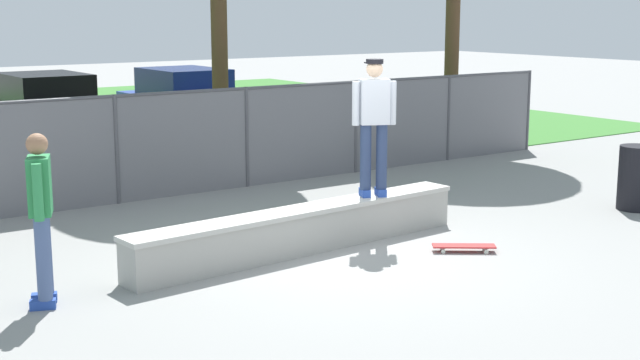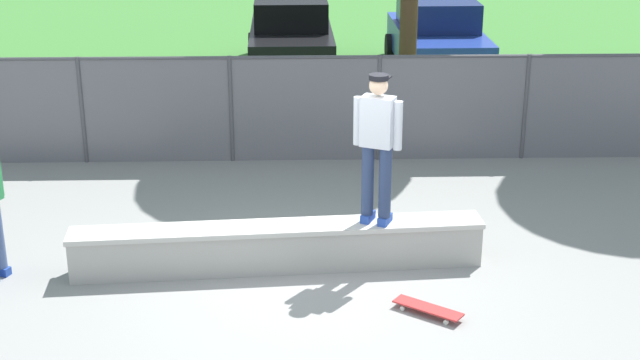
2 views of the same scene
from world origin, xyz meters
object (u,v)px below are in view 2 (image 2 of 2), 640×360
object	(u,v)px
car_black	(291,35)
car_blue	(437,36)
skateboard	(428,308)
concrete_ledge	(278,247)
skateboarder	(377,142)

from	to	relation	value
car_black	car_blue	size ratio (longest dim) A/B	1.00
skateboard	car_black	bearing A→B (deg)	97.55
concrete_ledge	skateboarder	distance (m)	1.77
concrete_ledge	car_black	xyz separation A→B (m)	(0.14, 10.25, 0.55)
skateboarder	skateboard	world-z (taller)	skateboarder
concrete_ledge	skateboard	xyz separation A→B (m)	(1.66, -1.22, -0.21)
car_black	car_blue	world-z (taller)	same
skateboarder	car_black	size ratio (longest dim) A/B	0.44
car_blue	car_black	bearing A→B (deg)	175.78
skateboarder	car_blue	size ratio (longest dim) A/B	0.44
concrete_ledge	car_blue	xyz separation A→B (m)	(3.42, 10.01, 0.55)
skateboarder	car_black	xyz separation A→B (m)	(-1.04, 10.20, -0.76)
car_blue	concrete_ledge	bearing A→B (deg)	-108.86
concrete_ledge	car_black	bearing A→B (deg)	89.19
concrete_ledge	car_blue	bearing A→B (deg)	71.14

